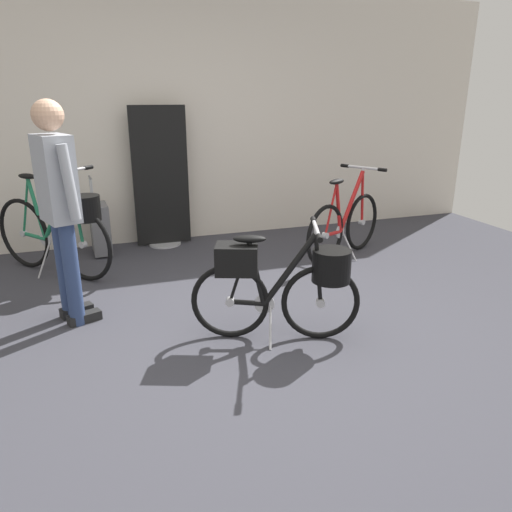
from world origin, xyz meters
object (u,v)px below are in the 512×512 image
(visitor_near_wall, at_px, (60,202))
(rolling_suitcase, at_px, (100,228))
(display_bike_right, at_px, (345,224))
(folding_bike_foreground, at_px, (282,280))
(display_bike_left, at_px, (60,228))
(floor_banner_stand, at_px, (161,186))

(visitor_near_wall, bearing_deg, rolling_suitcase, 80.57)
(visitor_near_wall, bearing_deg, display_bike_right, 14.32)
(folding_bike_foreground, xyz_separation_m, display_bike_right, (1.28, 1.45, -0.08))
(display_bike_left, xyz_separation_m, visitor_near_wall, (0.09, -1.04, 0.45))
(rolling_suitcase, bearing_deg, display_bike_right, -21.03)
(display_bike_left, bearing_deg, display_bike_right, -7.52)
(display_bike_left, relative_size, rolling_suitcase, 1.32)
(floor_banner_stand, bearing_deg, display_bike_right, -31.53)
(floor_banner_stand, distance_m, rolling_suitcase, 0.80)
(floor_banner_stand, bearing_deg, visitor_near_wall, -118.83)
(display_bike_right, relative_size, visitor_near_wall, 0.73)
(rolling_suitcase, bearing_deg, visitor_near_wall, -99.43)
(display_bike_right, xyz_separation_m, rolling_suitcase, (-2.39, 0.92, -0.07))
(floor_banner_stand, relative_size, display_bike_right, 1.30)
(floor_banner_stand, xyz_separation_m, visitor_near_wall, (-0.95, -1.72, 0.23))
(floor_banner_stand, height_order, visitor_near_wall, visitor_near_wall)
(floor_banner_stand, height_order, folding_bike_foreground, floor_banner_stand)
(folding_bike_foreground, relative_size, visitor_near_wall, 0.69)
(display_bike_left, xyz_separation_m, rolling_suitcase, (0.36, 0.56, -0.18))
(floor_banner_stand, distance_m, visitor_near_wall, 1.98)
(folding_bike_foreground, distance_m, visitor_near_wall, 1.65)
(floor_banner_stand, relative_size, folding_bike_foreground, 1.38)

